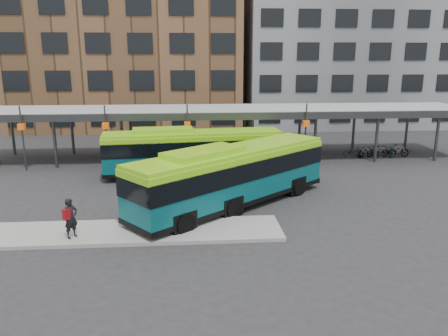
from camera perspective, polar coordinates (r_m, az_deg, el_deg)
ground at (r=24.30m, az=2.39°, el=-5.42°), size 120.00×120.00×0.00m
boarding_island at (r=21.48m, az=-11.52°, el=-8.16°), size 14.00×3.00×0.18m
canopy at (r=35.94m, az=-0.06°, el=7.44°), size 40.00×6.53×4.80m
building_brick at (r=55.26m, az=-12.47°, el=16.87°), size 26.00×14.00×22.00m
building_grey at (r=57.87m, az=15.08°, el=15.60°), size 24.00×14.00×20.00m
bus_front at (r=24.21m, az=1.11°, el=-0.85°), size 11.79×10.45×3.59m
bus_rear at (r=30.92m, az=-4.16°, el=2.29°), size 12.63×3.86×3.43m
pedestrian at (r=21.05m, az=-19.40°, el=-6.16°), size 0.78×0.81×1.87m
bike_rack at (r=38.91m, az=19.29°, el=2.02°), size 5.52×1.60×1.07m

